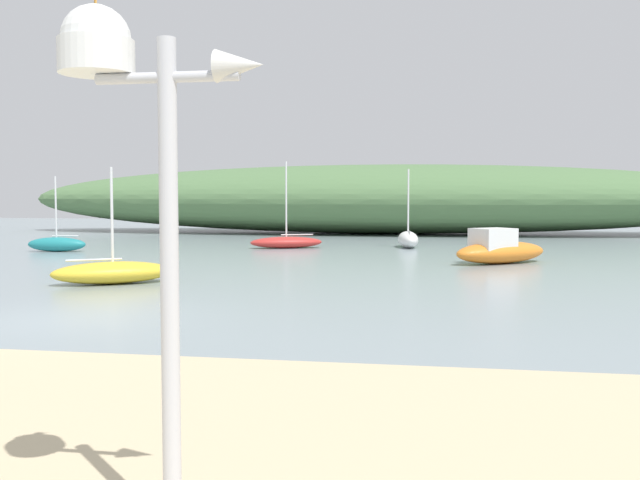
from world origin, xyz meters
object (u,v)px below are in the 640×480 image
sailboat_far_left (57,244)px  sailboat_west_reach (286,242)px  motorboat_inner_mooring (499,250)px  sailboat_by_sandbar (408,239)px  sailboat_outer_mooring (113,272)px  mast_structure (124,105)px

sailboat_far_left → sailboat_west_reach: sailboat_west_reach is taller
motorboat_inner_mooring → sailboat_by_sandbar: bearing=116.0°
sailboat_outer_mooring → sailboat_by_sandbar: size_ratio=0.93×
sailboat_west_reach → sailboat_outer_mooring: bearing=-97.4°
sailboat_far_left → sailboat_outer_mooring: 12.86m
mast_structure → sailboat_by_sandbar: bearing=89.1°
mast_structure → sailboat_by_sandbar: 29.43m
mast_structure → sailboat_far_left: bearing=121.2°
sailboat_outer_mooring → sailboat_west_reach: size_ratio=0.85×
motorboat_inner_mooring → sailboat_by_sandbar: size_ratio=1.07×
sailboat_far_left → sailboat_outer_mooring: size_ratio=0.96×
motorboat_inner_mooring → sailboat_west_reach: 11.08m
sailboat_outer_mooring → sailboat_far_left: bearing=126.8°
sailboat_far_left → sailboat_by_sandbar: (15.14, 5.05, 0.07)m
sailboat_far_left → motorboat_inner_mooring: 18.92m
sailboat_far_left → sailboat_west_reach: 10.23m
mast_structure → motorboat_inner_mooring: 22.40m
mast_structure → sailboat_west_reach: sailboat_west_reach is taller
sailboat_far_left → sailboat_outer_mooring: (7.70, -10.30, -0.02)m
sailboat_far_left → sailboat_outer_mooring: bearing=-53.2°
mast_structure → sailboat_far_left: (-14.68, 24.27, -2.66)m
sailboat_outer_mooring → sailboat_by_sandbar: bearing=64.1°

